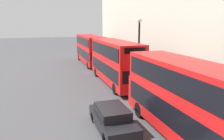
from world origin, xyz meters
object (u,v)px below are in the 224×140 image
object	(u,v)px
bus_leading	(192,100)
bus_third_in_queue	(90,48)
pedestrian	(144,77)
bus_second_in_queue	(115,60)
car_hatchback	(112,118)

from	to	relation	value
bus_leading	bus_third_in_queue	bearing A→B (deg)	90.00
bus_third_in_queue	pedestrian	bearing A→B (deg)	-78.13
bus_leading	bus_third_in_queue	distance (m)	24.27
bus_second_in_queue	bus_third_in_queue	size ratio (longest dim) A/B	0.95
bus_leading	car_hatchback	size ratio (longest dim) A/B	2.46
bus_leading	bus_second_in_queue	size ratio (longest dim) A/B	1.04
car_hatchback	pedestrian	size ratio (longest dim) A/B	2.53
bus_third_in_queue	pedestrian	world-z (taller)	bus_third_in_queue
bus_leading	car_hatchback	bearing A→B (deg)	143.29
car_hatchback	pedestrian	xyz separation A→B (m)	(6.19, 8.45, 0.05)
pedestrian	car_hatchback	bearing A→B (deg)	-126.23
bus_third_in_queue	car_hatchback	distance (m)	22.06
bus_third_in_queue	car_hatchback	bearing A→B (deg)	-98.89
bus_leading	car_hatchback	xyz separation A→B (m)	(-3.40, 2.54, -1.60)
bus_third_in_queue	bus_second_in_queue	bearing A→B (deg)	-90.00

